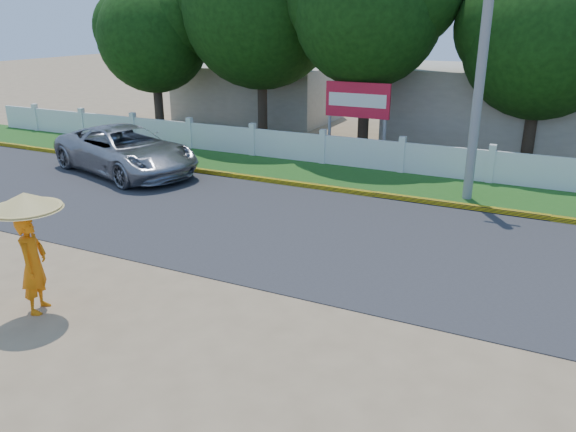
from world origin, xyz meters
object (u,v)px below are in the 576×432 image
object	(u,v)px
billboard	(357,104)
vehicle	(126,150)
utility_pole	(479,85)
monk_with_parasol	(29,235)

from	to	relation	value
billboard	vehicle	bearing A→B (deg)	-141.27
utility_pole	billboard	world-z (taller)	utility_pole
vehicle	billboard	xyz separation A→B (m)	(6.65, 5.33, 1.32)
utility_pole	vehicle	bearing A→B (deg)	-169.51
monk_with_parasol	billboard	size ratio (longest dim) A/B	0.79
utility_pole	vehicle	world-z (taller)	utility_pole
vehicle	monk_with_parasol	bearing A→B (deg)	-131.56
vehicle	monk_with_parasol	world-z (taller)	monk_with_parasol
utility_pole	billboard	xyz separation A→B (m)	(-4.71, 3.23, -1.27)
vehicle	utility_pole	bearing A→B (deg)	-62.89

